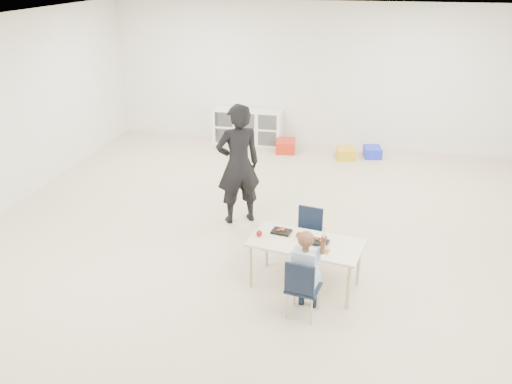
% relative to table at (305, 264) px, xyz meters
% --- Properties ---
extents(room, '(9.00, 9.02, 2.80)m').
position_rel_table_xyz_m(room, '(-0.71, 0.77, 1.11)').
color(room, '#C0B594').
rests_on(room, ground).
extents(table, '(1.34, 0.82, 0.58)m').
position_rel_table_xyz_m(table, '(0.00, 0.00, 0.00)').
color(table, beige).
rests_on(table, ground).
extents(chair_near, '(0.38, 0.36, 0.69)m').
position_rel_table_xyz_m(chair_near, '(0.06, -0.55, 0.05)').
color(chair_near, black).
rests_on(chair_near, ground).
extents(chair_far, '(0.38, 0.36, 0.69)m').
position_rel_table_xyz_m(chair_far, '(-0.06, 0.55, 0.05)').
color(chair_far, black).
rests_on(chair_far, ground).
extents(child, '(0.53, 0.53, 1.09)m').
position_rel_table_xyz_m(child, '(0.06, -0.55, 0.25)').
color(child, '#A4C0DE').
rests_on(child, chair_near).
extents(lunch_tray_near, '(0.24, 0.19, 0.03)m').
position_rel_table_xyz_m(lunch_tray_near, '(0.14, 0.00, 0.30)').
color(lunch_tray_near, black).
rests_on(lunch_tray_near, table).
extents(lunch_tray_far, '(0.24, 0.19, 0.03)m').
position_rel_table_xyz_m(lunch_tray_far, '(-0.31, 0.16, 0.30)').
color(lunch_tray_far, black).
rests_on(lunch_tray_far, table).
extents(milk_carton, '(0.08, 0.08, 0.10)m').
position_rel_table_xyz_m(milk_carton, '(0.01, -0.11, 0.33)').
color(milk_carton, white).
rests_on(milk_carton, table).
extents(bread_roll, '(0.09, 0.09, 0.07)m').
position_rel_table_xyz_m(bread_roll, '(0.22, -0.16, 0.32)').
color(bread_roll, tan).
rests_on(bread_roll, table).
extents(apple_near, '(0.07, 0.07, 0.07)m').
position_rel_table_xyz_m(apple_near, '(-0.09, 0.08, 0.32)').
color(apple_near, maroon).
rests_on(apple_near, table).
extents(apple_far, '(0.07, 0.07, 0.07)m').
position_rel_table_xyz_m(apple_far, '(-0.54, 0.02, 0.32)').
color(apple_far, maroon).
rests_on(apple_far, table).
extents(cubby_shelf, '(1.40, 0.40, 0.70)m').
position_rel_table_xyz_m(cubby_shelf, '(-1.91, 5.05, 0.06)').
color(cubby_shelf, white).
rests_on(cubby_shelf, ground).
extents(adult, '(0.76, 0.68, 1.73)m').
position_rel_table_xyz_m(adult, '(-1.17, 1.50, 0.57)').
color(adult, black).
rests_on(adult, ground).
extents(bin_red, '(0.43, 0.52, 0.23)m').
position_rel_table_xyz_m(bin_red, '(-1.05, 4.68, -0.18)').
color(bin_red, red).
rests_on(bin_red, ground).
extents(bin_yellow, '(0.42, 0.48, 0.20)m').
position_rel_table_xyz_m(bin_yellow, '(0.13, 4.55, -0.19)').
color(bin_yellow, gold).
rests_on(bin_yellow, ground).
extents(bin_blue, '(0.38, 0.45, 0.19)m').
position_rel_table_xyz_m(bin_blue, '(0.63, 4.75, -0.19)').
color(bin_blue, '#1C2BD4').
rests_on(bin_blue, ground).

